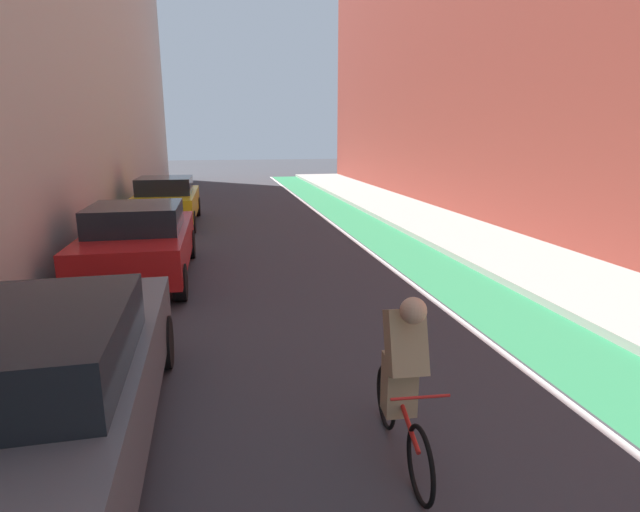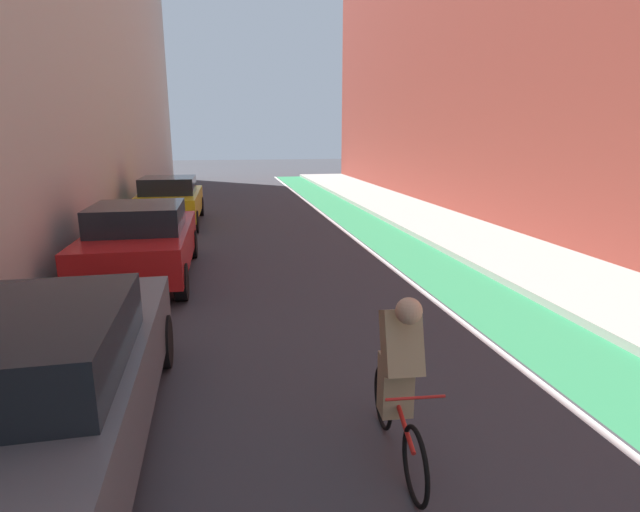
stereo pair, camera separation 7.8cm
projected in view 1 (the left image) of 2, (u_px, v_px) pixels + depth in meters
ground_plane at (280, 260)px, 11.46m from camera, size 90.00×90.00×0.00m
bike_lane_paint at (383, 237)px, 14.00m from camera, size 1.60×40.91×0.00m
lane_divider_stripe at (352, 239)px, 13.82m from camera, size 0.12×40.91×0.00m
sidewalk_right at (456, 232)px, 14.43m from camera, size 2.90×40.91×0.14m
building_facade_right at (520, 2)px, 15.24m from camera, size 2.40×36.91×13.56m
parked_sedan_gray at (37, 391)px, 4.10m from camera, size 1.88×4.77×1.53m
parked_sedan_red at (139, 241)px, 9.81m from camera, size 1.98×4.25×1.53m
parked_sedan_yellow_cab at (167, 200)px, 15.71m from camera, size 1.94×4.32×1.53m
cyclist_mid at (403, 372)px, 4.31m from camera, size 0.48×1.68×1.59m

